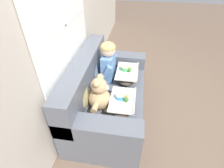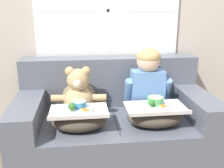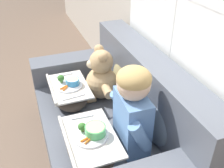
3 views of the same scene
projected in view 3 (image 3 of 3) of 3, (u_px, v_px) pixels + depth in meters
name	position (u px, v px, depth m)	size (l,w,h in m)	color
ground_plane	(106.00, 157.00, 2.14)	(14.00, 14.00, 0.00)	brown
couch	(114.00, 126.00, 1.99)	(1.62, 0.89, 0.86)	#565B66
throw_pillow_behind_child	(159.00, 116.00, 1.67)	(0.38, 0.18, 0.40)	slate
throw_pillow_behind_teddy	(123.00, 73.00, 2.14)	(0.35, 0.17, 0.36)	tan
child_figure	(132.00, 106.00, 1.54)	(0.40, 0.20, 0.57)	#5B84BC
teddy_bear	(101.00, 77.00, 2.08)	(0.46, 0.32, 0.43)	tan
lap_tray_child	(91.00, 144.00, 1.58)	(0.46, 0.30, 0.23)	#473D33
lap_tray_teddy	(70.00, 93.00, 2.05)	(0.43, 0.29, 0.23)	#473D33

